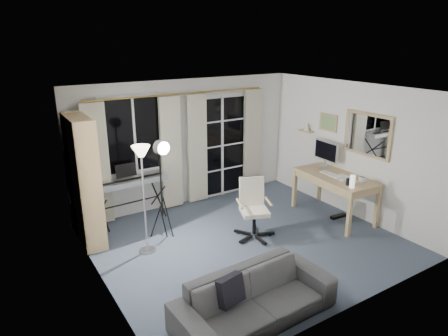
# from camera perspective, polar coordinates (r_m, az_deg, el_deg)

# --- Properties ---
(floor) EXTENTS (4.50, 4.00, 0.02)m
(floor) POSITION_cam_1_polar(r_m,az_deg,el_deg) (6.51, 3.24, -10.57)
(floor) COLOR #3D4859
(floor) RESTS_ON ground
(window) EXTENTS (1.20, 0.08, 1.40)m
(window) POSITION_cam_1_polar(r_m,az_deg,el_deg) (7.17, -12.76, 4.69)
(window) COLOR white
(window) RESTS_ON floor
(french_door) EXTENTS (1.32, 0.09, 2.11)m
(french_door) POSITION_cam_1_polar(r_m,az_deg,el_deg) (8.04, -0.40, 3.10)
(french_door) COLOR white
(french_door) RESTS_ON floor
(curtains) EXTENTS (3.60, 0.07, 2.13)m
(curtains) POSITION_cam_1_polar(r_m,az_deg,el_deg) (7.53, -5.78, 2.50)
(curtains) COLOR gold
(curtains) RESTS_ON floor
(bookshelf) EXTENTS (0.34, 0.95, 2.02)m
(bookshelf) POSITION_cam_1_polar(r_m,az_deg,el_deg) (6.50, -19.56, -2.30)
(bookshelf) COLOR tan
(bookshelf) RESTS_ON floor
(torchiere_lamp) EXTENTS (0.35, 0.35, 1.67)m
(torchiere_lamp) POSITION_cam_1_polar(r_m,az_deg,el_deg) (5.82, -11.64, 0.03)
(torchiere_lamp) COLOR #B2B2B7
(torchiere_lamp) RESTS_ON floor
(keyboard_piano) EXTENTS (1.36, 0.70, 0.98)m
(keyboard_piano) POSITION_cam_1_polar(r_m,az_deg,el_deg) (7.06, -13.41, -2.02)
(keyboard_piano) COLOR black
(keyboard_piano) RESTS_ON floor
(studio_light) EXTENTS (0.35, 0.35, 1.67)m
(studio_light) POSITION_cam_1_polar(r_m,az_deg,el_deg) (6.18, -8.92, 1.25)
(studio_light) COLOR black
(studio_light) RESTS_ON floor
(office_chair) EXTENTS (0.68, 0.68, 0.97)m
(office_chair) POSITION_cam_1_polar(r_m,az_deg,el_deg) (6.51, 4.14, -4.89)
(office_chair) COLOR black
(office_chair) RESTS_ON floor
(desk) EXTENTS (0.81, 1.51, 0.79)m
(desk) POSITION_cam_1_polar(r_m,az_deg,el_deg) (7.36, 15.58, -1.75)
(desk) COLOR #A98356
(desk) RESTS_ON floor
(monitor) EXTENTS (0.20, 0.57, 0.50)m
(monitor) POSITION_cam_1_polar(r_m,az_deg,el_deg) (7.67, 14.37, 2.28)
(monitor) COLOR silver
(monitor) RESTS_ON desk
(desk_clutter) EXTENTS (0.49, 0.89, 1.00)m
(desk_clutter) POSITION_cam_1_polar(r_m,az_deg,el_deg) (7.19, 16.49, -2.93)
(desk_clutter) COLOR white
(desk_clutter) RESTS_ON desk
(mug) EXTENTS (0.13, 0.11, 0.13)m
(mug) POSITION_cam_1_polar(r_m,az_deg,el_deg) (7.08, 19.20, -1.50)
(mug) COLOR silver
(mug) RESTS_ON desk
(wall_mirror) EXTENTS (0.04, 0.94, 0.74)m
(wall_mirror) POSITION_cam_1_polar(r_m,az_deg,el_deg) (7.19, 19.80, 4.51)
(wall_mirror) COLOR tan
(wall_mirror) RESTS_ON floor
(framed_print) EXTENTS (0.03, 0.42, 0.32)m
(framed_print) POSITION_cam_1_polar(r_m,az_deg,el_deg) (7.75, 14.68, 6.30)
(framed_print) COLOR tan
(framed_print) RESTS_ON floor
(wall_shelf) EXTENTS (0.16, 0.30, 0.18)m
(wall_shelf) POSITION_cam_1_polar(r_m,az_deg,el_deg) (8.09, 11.68, 5.60)
(wall_shelf) COLOR tan
(wall_shelf) RESTS_ON floor
(sofa) EXTENTS (1.95, 0.63, 0.75)m
(sofa) POSITION_cam_1_polar(r_m,az_deg,el_deg) (4.74, 4.46, -17.13)
(sofa) COLOR #323235
(sofa) RESTS_ON floor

